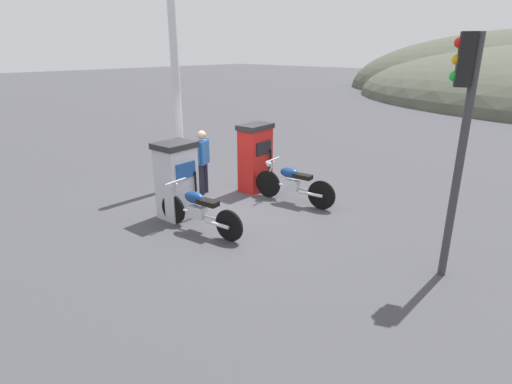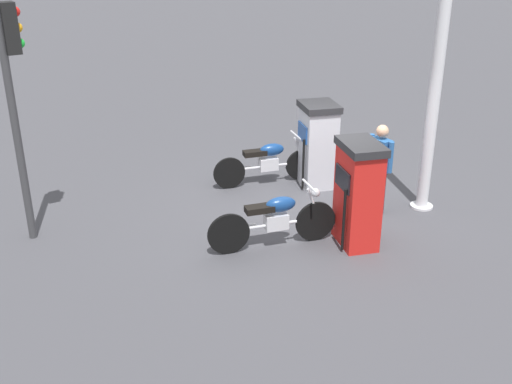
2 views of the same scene
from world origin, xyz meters
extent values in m
plane|color=#424247|center=(0.00, 0.00, 0.00)|extent=(120.00, 120.00, 0.00)
cube|color=silver|center=(-0.42, -1.21, 0.75)|extent=(0.64, 0.75, 1.50)
cube|color=#1E478C|center=(-0.11, -1.19, 1.08)|extent=(0.06, 0.50, 0.32)
cube|color=#262628|center=(-0.42, -1.21, 1.56)|extent=(0.70, 0.83, 0.12)
cylinder|color=black|center=(-0.09, -0.97, 0.52)|extent=(0.05, 0.05, 0.97)
cube|color=red|center=(-0.42, 1.21, 0.78)|extent=(0.56, 0.82, 1.56)
cube|color=black|center=(-0.16, 1.23, 1.12)|extent=(0.07, 0.55, 0.32)
cube|color=#262628|center=(-0.42, 1.21, 1.62)|extent=(0.61, 0.90, 0.12)
cylinder|color=black|center=(-0.14, 1.46, 0.55)|extent=(0.05, 0.05, 1.01)
cylinder|color=black|center=(-0.18, -1.51, 0.31)|extent=(0.62, 0.14, 0.61)
cylinder|color=black|center=(1.26, -1.31, 0.31)|extent=(0.62, 0.14, 0.61)
cube|color=silver|center=(0.49, -1.41, 0.41)|extent=(0.38, 0.25, 0.24)
cylinder|color=silver|center=(0.54, -1.41, 0.36)|extent=(1.09, 0.20, 0.05)
ellipsoid|color=navy|center=(0.42, -1.42, 0.69)|extent=(0.51, 0.28, 0.24)
cube|color=black|center=(0.76, -1.38, 0.66)|extent=(0.46, 0.26, 0.10)
cylinder|color=silver|center=(-0.14, -1.50, 0.61)|extent=(0.26, 0.08, 0.57)
cylinder|color=silver|center=(-0.07, -1.49, 0.93)|extent=(0.11, 0.56, 0.04)
sphere|color=silver|center=(-0.16, -1.51, 0.81)|extent=(0.16, 0.16, 0.14)
cylinder|color=silver|center=(1.08, -1.45, 0.33)|extent=(0.55, 0.15, 0.07)
cylinder|color=black|center=(0.18, 1.02, 0.33)|extent=(0.66, 0.15, 0.66)
cylinder|color=black|center=(1.59, 1.22, 0.33)|extent=(0.66, 0.15, 0.66)
cube|color=silver|center=(0.83, 1.11, 0.43)|extent=(0.39, 0.25, 0.24)
cylinder|color=silver|center=(0.88, 1.12, 0.38)|extent=(1.06, 0.20, 0.05)
ellipsoid|color=navy|center=(0.76, 1.10, 0.71)|extent=(0.51, 0.29, 0.24)
cube|color=black|center=(1.10, 1.15, 0.68)|extent=(0.46, 0.26, 0.10)
cylinder|color=silver|center=(0.22, 1.02, 0.63)|extent=(0.26, 0.08, 0.57)
cylinder|color=silver|center=(0.30, 1.03, 0.95)|extent=(0.12, 0.56, 0.04)
sphere|color=silver|center=(0.20, 1.02, 0.83)|extent=(0.16, 0.16, 0.14)
cylinder|color=silver|center=(1.40, 1.07, 0.35)|extent=(0.55, 0.15, 0.07)
cylinder|color=#1E1E2D|center=(-1.20, 0.22, 0.38)|extent=(0.17, 0.17, 0.76)
cylinder|color=#1E1E2D|center=(-1.12, 0.03, 0.38)|extent=(0.17, 0.17, 0.76)
cube|color=#265999|center=(-1.16, 0.13, 1.05)|extent=(0.32, 0.41, 0.57)
cylinder|color=#265999|center=(-1.25, 0.35, 1.08)|extent=(0.12, 0.12, 0.54)
cylinder|color=#265999|center=(-1.07, -0.10, 1.08)|extent=(0.12, 0.12, 0.54)
sphere|color=tan|center=(-1.16, 0.13, 1.47)|extent=(0.28, 0.28, 0.21)
cylinder|color=#38383A|center=(4.64, 0.18, 1.82)|extent=(0.16, 0.16, 3.65)
cube|color=black|center=(4.51, 0.12, 3.29)|extent=(0.28, 0.30, 0.72)
sphere|color=red|center=(4.42, 0.08, 3.51)|extent=(0.20, 0.20, 0.15)
sphere|color=orange|center=(4.42, 0.08, 3.29)|extent=(0.20, 0.20, 0.15)
sphere|color=green|center=(4.42, 0.08, 3.07)|extent=(0.20, 0.20, 0.15)
cylinder|color=silver|center=(-2.02, 0.11, 2.38)|extent=(0.20, 0.20, 4.75)
cylinder|color=silver|center=(-2.02, 0.11, 0.02)|extent=(0.40, 0.40, 0.04)
camera|label=1|loc=(6.48, -6.18, 3.45)|focal=29.31mm
camera|label=2|loc=(2.53, 9.44, 4.63)|focal=43.10mm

